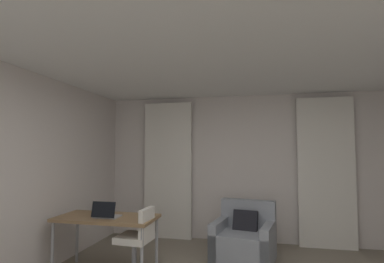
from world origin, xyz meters
The scene contains 8 objects.
wall_window centered at (0.00, 3.03, 1.30)m, with size 5.12×0.06×2.60m.
ceiling centered at (0.00, 0.00, 2.63)m, with size 5.12×6.12×0.06m, color white.
curtain_left_panel centered at (-1.38, 2.90, 1.25)m, with size 0.90×0.06×2.50m.
curtain_right_panel centered at (1.38, 2.90, 1.25)m, with size 0.90×0.06×2.50m.
armchair centered at (0.06, 2.05, 0.28)m, with size 0.96×0.91×0.84m.
desk centered at (-1.70, 1.21, 0.67)m, with size 1.31×0.64×0.73m.
desk_chair centered at (-1.23, 1.12, 0.39)m, with size 0.48×0.48×0.88m.
laptop centered at (-1.67, 1.14, 0.78)m, with size 0.32×0.25×0.22m.
Camera 1 is at (0.28, -2.50, 1.60)m, focal length 28.10 mm.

